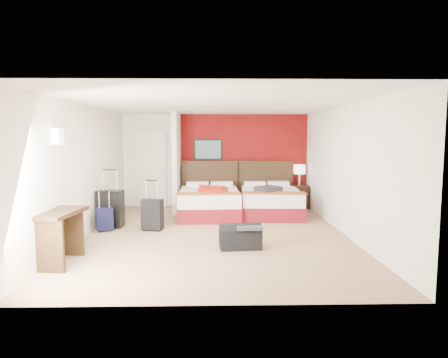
{
  "coord_description": "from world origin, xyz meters",
  "views": [
    {
      "loc": [
        0.0,
        -7.5,
        1.89
      ],
      "look_at": [
        0.18,
        0.8,
        1.0
      ],
      "focal_mm": 31.59,
      "sensor_mm": 36.0,
      "label": 1
    }
  ],
  "objects_px": {
    "bed_right": "(270,202)",
    "suitcase_charcoal": "(152,216)",
    "suitcase_navy": "(105,220)",
    "table_lamp": "(299,175)",
    "duffel_bag": "(240,238)",
    "suitcase_black": "(111,210)",
    "desk": "(60,237)",
    "red_suitcase_open": "(213,189)",
    "nightstand": "(299,197)",
    "bed_left": "(209,203)"
  },
  "relations": [
    {
      "from": "bed_left",
      "to": "suitcase_navy",
      "type": "distance_m",
      "value": 2.6
    },
    {
      "from": "bed_left",
      "to": "bed_right",
      "type": "relative_size",
      "value": 1.01
    },
    {
      "from": "bed_left",
      "to": "suitcase_black",
      "type": "relative_size",
      "value": 2.68
    },
    {
      "from": "suitcase_charcoal",
      "to": "table_lamp",
      "type": "bearing_deg",
      "value": 45.98
    },
    {
      "from": "nightstand",
      "to": "desk",
      "type": "xyz_separation_m",
      "value": [
        -4.54,
        -4.57,
        0.09
      ]
    },
    {
      "from": "suitcase_navy",
      "to": "duffel_bag",
      "type": "distance_m",
      "value": 2.94
    },
    {
      "from": "red_suitcase_open",
      "to": "table_lamp",
      "type": "distance_m",
      "value": 2.53
    },
    {
      "from": "red_suitcase_open",
      "to": "duffel_bag",
      "type": "distance_m",
      "value": 2.82
    },
    {
      "from": "nightstand",
      "to": "duffel_bag",
      "type": "bearing_deg",
      "value": -120.32
    },
    {
      "from": "table_lamp",
      "to": "red_suitcase_open",
      "type": "bearing_deg",
      "value": -154.84
    },
    {
      "from": "bed_right",
      "to": "suitcase_charcoal",
      "type": "xyz_separation_m",
      "value": [
        -2.62,
        -1.6,
        0.0
      ]
    },
    {
      "from": "suitcase_black",
      "to": "desk",
      "type": "height_order",
      "value": "desk"
    },
    {
      "from": "duffel_bag",
      "to": "desk",
      "type": "height_order",
      "value": "desk"
    },
    {
      "from": "suitcase_navy",
      "to": "desk",
      "type": "bearing_deg",
      "value": -115.07
    },
    {
      "from": "red_suitcase_open",
      "to": "suitcase_navy",
      "type": "height_order",
      "value": "red_suitcase_open"
    },
    {
      "from": "bed_right",
      "to": "desk",
      "type": "bearing_deg",
      "value": -131.64
    },
    {
      "from": "suitcase_charcoal",
      "to": "red_suitcase_open",
      "type": "bearing_deg",
      "value": 59.67
    },
    {
      "from": "bed_left",
      "to": "suitcase_navy",
      "type": "height_order",
      "value": "bed_left"
    },
    {
      "from": "nightstand",
      "to": "suitcase_charcoal",
      "type": "relative_size",
      "value": 1.02
    },
    {
      "from": "suitcase_charcoal",
      "to": "bed_left",
      "type": "bearing_deg",
      "value": 63.98
    },
    {
      "from": "bed_right",
      "to": "suitcase_charcoal",
      "type": "distance_m",
      "value": 3.08
    },
    {
      "from": "bed_right",
      "to": "table_lamp",
      "type": "distance_m",
      "value": 1.37
    },
    {
      "from": "bed_left",
      "to": "duffel_bag",
      "type": "xyz_separation_m",
      "value": [
        0.57,
        -2.84,
        -0.13
      ]
    },
    {
      "from": "bed_left",
      "to": "suitcase_black",
      "type": "height_order",
      "value": "suitcase_black"
    },
    {
      "from": "suitcase_charcoal",
      "to": "duffel_bag",
      "type": "distance_m",
      "value": 2.16
    },
    {
      "from": "suitcase_charcoal",
      "to": "suitcase_navy",
      "type": "bearing_deg",
      "value": -165.59
    },
    {
      "from": "table_lamp",
      "to": "duffel_bag",
      "type": "bearing_deg",
      "value": -115.41
    },
    {
      "from": "desk",
      "to": "suitcase_black",
      "type": "bearing_deg",
      "value": 94.73
    },
    {
      "from": "suitcase_black",
      "to": "suitcase_charcoal",
      "type": "height_order",
      "value": "suitcase_black"
    },
    {
      "from": "suitcase_black",
      "to": "suitcase_navy",
      "type": "height_order",
      "value": "suitcase_black"
    },
    {
      "from": "suitcase_black",
      "to": "suitcase_navy",
      "type": "xyz_separation_m",
      "value": [
        -0.03,
        -0.33,
        -0.16
      ]
    },
    {
      "from": "table_lamp",
      "to": "duffel_bag",
      "type": "distance_m",
      "value": 4.28
    },
    {
      "from": "table_lamp",
      "to": "duffel_bag",
      "type": "relative_size",
      "value": 0.78
    },
    {
      "from": "nightstand",
      "to": "suitcase_black",
      "type": "height_order",
      "value": "suitcase_black"
    },
    {
      "from": "bed_left",
      "to": "suitcase_charcoal",
      "type": "distance_m",
      "value": 1.88
    },
    {
      "from": "bed_left",
      "to": "suitcase_charcoal",
      "type": "relative_size",
      "value": 3.37
    },
    {
      "from": "suitcase_black",
      "to": "desk",
      "type": "bearing_deg",
      "value": -86.94
    },
    {
      "from": "bed_left",
      "to": "bed_right",
      "type": "height_order",
      "value": "bed_left"
    },
    {
      "from": "red_suitcase_open",
      "to": "nightstand",
      "type": "xyz_separation_m",
      "value": [
        2.28,
        1.07,
        -0.35
      ]
    },
    {
      "from": "suitcase_black",
      "to": "desk",
      "type": "xyz_separation_m",
      "value": [
        -0.12,
        -2.36,
        0.02
      ]
    },
    {
      "from": "bed_right",
      "to": "suitcase_navy",
      "type": "relative_size",
      "value": 4.49
    },
    {
      "from": "red_suitcase_open",
      "to": "table_lamp",
      "type": "xyz_separation_m",
      "value": [
        2.28,
        1.07,
        0.22
      ]
    },
    {
      "from": "bed_right",
      "to": "suitcase_navy",
      "type": "bearing_deg",
      "value": -151.9
    },
    {
      "from": "bed_right",
      "to": "nightstand",
      "type": "height_order",
      "value": "nightstand"
    },
    {
      "from": "red_suitcase_open",
      "to": "desk",
      "type": "relative_size",
      "value": 0.86
    },
    {
      "from": "suitcase_navy",
      "to": "bed_left",
      "type": "bearing_deg",
      "value": 14.52
    },
    {
      "from": "suitcase_black",
      "to": "suitcase_navy",
      "type": "relative_size",
      "value": 1.7
    },
    {
      "from": "suitcase_navy",
      "to": "duffel_bag",
      "type": "relative_size",
      "value": 0.64
    },
    {
      "from": "bed_left",
      "to": "duffel_bag",
      "type": "distance_m",
      "value": 2.9
    },
    {
      "from": "suitcase_black",
      "to": "suitcase_navy",
      "type": "bearing_deg",
      "value": -89.65
    }
  ]
}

